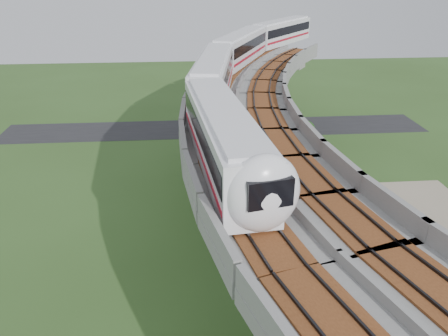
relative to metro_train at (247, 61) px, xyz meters
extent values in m
plane|color=#325220|center=(-2.41, -15.54, -12.31)|extent=(160.00, 160.00, 0.00)
cube|color=gray|center=(11.59, -17.54, -12.29)|extent=(18.00, 26.00, 0.04)
cube|color=#232326|center=(-2.41, 14.46, -12.29)|extent=(60.00, 8.00, 0.03)
cube|color=#99968E|center=(6.71, 16.25, -8.11)|extent=(2.86, 2.93, 8.40)
cube|color=#99968E|center=(6.71, 16.25, -3.31)|extent=(7.21, 5.74, 1.20)
cube|color=#99968E|center=(-1.50, -5.12, -8.11)|extent=(2.35, 2.51, 8.40)
cube|color=#99968E|center=(-1.50, -5.12, -3.31)|extent=(7.31, 3.58, 1.20)
cube|color=#99968E|center=(-1.50, -25.96, -8.11)|extent=(2.35, 2.51, 8.40)
cube|color=#99968E|center=(-1.50, -25.96, -3.31)|extent=(7.31, 3.58, 1.20)
cube|color=gray|center=(3.78, 10.99, -2.31)|extent=(16.42, 20.91, 0.80)
cube|color=gray|center=(-0.08, 12.90, -1.41)|extent=(8.66, 17.08, 1.00)
cube|color=gray|center=(7.64, 9.09, -1.41)|extent=(8.66, 17.08, 1.00)
cube|color=brown|center=(1.81, 11.97, -1.85)|extent=(10.68, 18.08, 0.12)
cube|color=black|center=(1.81, 11.97, -1.73)|extent=(9.69, 17.59, 0.12)
cube|color=brown|center=(5.75, 10.02, -1.85)|extent=(10.68, 18.08, 0.12)
cube|color=black|center=(5.75, 10.02, -1.73)|extent=(9.69, 17.59, 0.12)
cube|color=gray|center=(-1.71, -6.42, -2.31)|extent=(11.77, 20.03, 0.80)
cube|color=gray|center=(-5.96, -5.76, -1.41)|extent=(3.22, 18.71, 1.00)
cube|color=gray|center=(2.54, -7.07, -1.41)|extent=(3.22, 18.71, 1.00)
cube|color=brown|center=(-3.88, -6.08, -1.85)|extent=(5.44, 19.05, 0.12)
cube|color=black|center=(-3.88, -6.08, -1.73)|extent=(4.35, 18.88, 0.12)
cube|color=brown|center=(0.47, -6.75, -1.85)|extent=(5.44, 19.05, 0.12)
cube|color=black|center=(0.47, -6.75, -1.73)|extent=(4.35, 18.88, 0.12)
cube|color=gray|center=(-1.71, -24.67, -2.31)|extent=(11.77, 20.03, 0.80)
cube|color=gray|center=(-5.96, -25.32, -1.41)|extent=(3.22, 18.71, 1.00)
cube|color=gray|center=(2.54, -24.02, -1.41)|extent=(3.22, 18.71, 1.00)
cube|color=brown|center=(-3.88, -25.00, -1.85)|extent=(5.44, 19.05, 0.12)
cube|color=black|center=(-3.88, -25.00, -1.73)|extent=(4.35, 18.88, 0.12)
cube|color=brown|center=(0.47, -24.34, -1.85)|extent=(5.44, 19.05, 0.12)
cube|color=black|center=(0.47, -24.34, -1.73)|extent=(4.35, 18.88, 0.12)
cube|color=white|center=(-4.30, -21.72, -0.07)|extent=(4.18, 15.19, 3.20)
cube|color=white|center=(-4.30, -21.72, 1.63)|extent=(3.56, 14.39, 0.22)
cube|color=black|center=(-4.30, -21.72, 0.38)|extent=(4.18, 14.60, 1.15)
cube|color=#B11122|center=(-4.30, -21.72, -0.82)|extent=(4.18, 14.60, 0.30)
cube|color=black|center=(-4.30, -21.72, -1.53)|extent=(3.16, 12.88, 0.28)
cube|color=white|center=(-3.90, -6.16, -0.07)|extent=(4.93, 15.24, 3.20)
cube|color=white|center=(-3.90, -6.16, 1.63)|extent=(4.28, 14.41, 0.22)
cube|color=black|center=(-3.90, -6.16, 0.38)|extent=(4.90, 14.65, 1.15)
cube|color=#B11122|center=(-3.90, -6.16, -0.82)|extent=(4.90, 14.65, 0.30)
cube|color=black|center=(-3.90, -6.16, -1.53)|extent=(3.80, 12.89, 0.28)
cube|color=white|center=(0.36, 8.80, -0.07)|extent=(8.36, 14.86, 3.20)
cube|color=white|center=(0.36, 8.80, 1.63)|extent=(7.57, 13.96, 0.22)
cube|color=black|center=(0.36, 8.80, 0.38)|extent=(8.18, 14.33, 1.15)
cube|color=#B11122|center=(0.36, 8.80, -0.82)|extent=(8.18, 14.33, 0.30)
cube|color=black|center=(0.36, 8.80, -1.53)|extent=(6.74, 12.48, 0.28)
cube|color=white|center=(8.19, 22.25, -0.07)|extent=(11.26, 13.55, 3.20)
cube|color=white|center=(8.19, 22.25, 1.63)|extent=(10.37, 12.63, 0.22)
cube|color=black|center=(8.19, 22.25, 0.38)|extent=(10.94, 13.11, 1.15)
cube|color=#B11122|center=(8.19, 22.25, -0.82)|extent=(10.94, 13.11, 0.30)
cube|color=black|center=(8.19, 22.25, -1.53)|extent=(9.26, 11.28, 0.28)
ellipsoid|color=white|center=(-3.16, -28.88, 0.08)|extent=(3.64, 2.49, 3.64)
cylinder|color=#2D382D|center=(9.84, 3.75, -11.56)|extent=(0.08, 0.08, 1.50)
cube|color=#2D382D|center=(8.97, 1.44, -11.56)|extent=(1.69, 4.77, 1.40)
cylinder|color=#2D382D|center=(8.21, -0.92, -11.56)|extent=(0.08, 0.08, 1.50)
cube|color=#2D382D|center=(7.57, -3.30, -11.56)|extent=(1.23, 4.91, 1.40)
cylinder|color=#2D382D|center=(7.04, -5.72, -11.56)|extent=(0.08, 0.08, 1.50)
cube|color=#2D382D|center=(6.63, -8.15, -11.56)|extent=(0.75, 4.99, 1.40)
cylinder|color=#2D382D|center=(6.33, -10.61, -11.56)|extent=(0.08, 0.08, 1.50)
cube|color=#2D382D|center=(6.15, -13.07, -11.56)|extent=(0.27, 5.04, 1.40)
cylinder|color=#2D382D|center=(6.09, -15.54, -11.56)|extent=(0.08, 0.08, 1.50)
cube|color=#2D382D|center=(6.15, -18.01, -11.56)|extent=(0.27, 5.04, 1.40)
cylinder|color=#2D382D|center=(6.33, -20.48, -11.56)|extent=(0.08, 0.08, 1.50)
cube|color=#2D382D|center=(6.63, -22.93, -11.56)|extent=(0.75, 4.99, 1.40)
cylinder|color=#2D382D|center=(7.04, -25.37, -11.56)|extent=(0.08, 0.08, 1.50)
cylinder|color=#382314|center=(8.79, 7.78, -11.77)|extent=(0.18, 0.18, 1.08)
ellipsoid|color=#1B3A12|center=(8.79, 7.78, -10.40)|extent=(2.76, 2.76, 2.34)
cylinder|color=#382314|center=(7.08, 1.93, -11.83)|extent=(0.18, 0.18, 0.95)
ellipsoid|color=#1B3A12|center=(7.08, 1.93, -10.54)|extent=(2.72, 2.72, 2.31)
cylinder|color=#382314|center=(6.05, -3.33, -11.84)|extent=(0.18, 0.18, 0.93)
ellipsoid|color=#1B3A12|center=(6.05, -3.33, -10.53)|extent=(2.80, 2.80, 2.38)
cylinder|color=#382314|center=(4.30, -9.98, -11.67)|extent=(0.18, 0.18, 1.27)
ellipsoid|color=#1B3A12|center=(4.30, -9.98, -10.46)|extent=(1.93, 1.93, 1.64)
cylinder|color=#382314|center=(4.86, -16.24, -11.62)|extent=(0.18, 0.18, 1.37)
ellipsoid|color=#1B3A12|center=(4.86, -16.24, -10.03)|extent=(3.01, 3.01, 2.56)
cylinder|color=#382314|center=(4.35, -23.24, -11.67)|extent=(0.18, 0.18, 1.27)
ellipsoid|color=#1B3A12|center=(4.35, -23.24, -10.17)|extent=(2.90, 2.90, 2.47)
imported|color=black|center=(12.77, -14.98, -11.69)|extent=(4.06, 1.79, 1.16)
camera|label=1|loc=(-6.19, -45.03, 8.80)|focal=35.00mm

